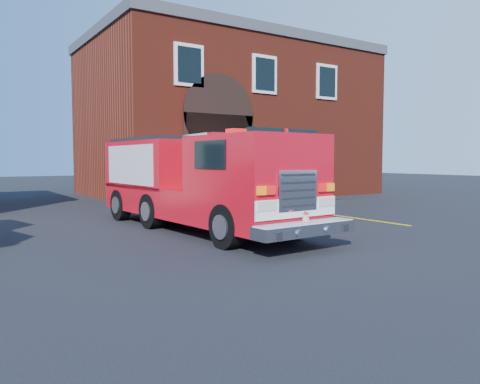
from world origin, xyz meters
TOP-DOWN VIEW (x-y plane):
  - ground at (0.00, 0.00)m, footprint 100.00×100.00m
  - parking_stripe_near at (6.50, 1.00)m, footprint 0.12×3.00m
  - parking_stripe_mid at (6.50, 4.00)m, footprint 0.12×3.00m
  - parking_stripe_far at (6.50, 7.00)m, footprint 0.12×3.00m
  - fire_station at (8.99, 13.98)m, footprint 15.20×10.20m
  - fire_engine at (0.90, 2.40)m, footprint 2.88×8.78m
  - secondary_truck at (4.26, 6.04)m, footprint 3.34×9.18m

SIDE VIEW (x-z plane):
  - ground at x=0.00m, z-range 0.00..0.00m
  - parking_stripe_near at x=6.50m, z-range 0.00..0.01m
  - parking_stripe_mid at x=6.50m, z-range 0.00..0.01m
  - parking_stripe_far at x=6.50m, z-range 0.00..0.01m
  - fire_engine at x=0.90m, z-range 0.05..2.71m
  - secondary_truck at x=4.26m, z-range 0.13..3.06m
  - fire_station at x=8.99m, z-range 0.03..8.48m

